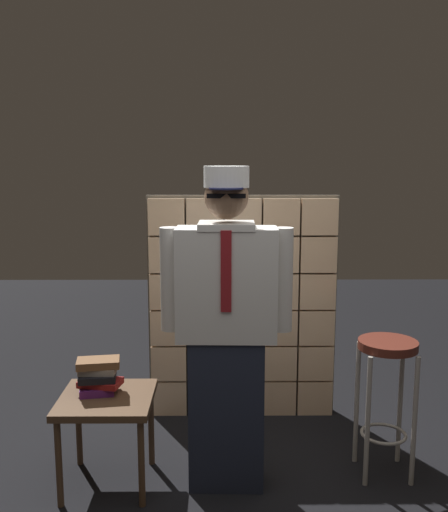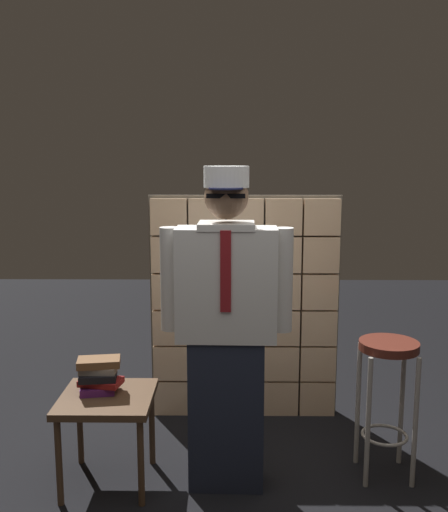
# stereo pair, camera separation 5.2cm
# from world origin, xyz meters

# --- Properties ---
(glass_block_wall) EXTENTS (1.35, 0.10, 1.62)m
(glass_block_wall) POSITION_xyz_m (0.00, 1.29, 0.79)
(glass_block_wall) COLOR #E0B78C
(glass_block_wall) RESTS_ON ground
(standing_person) EXTENTS (0.72, 0.31, 1.81)m
(standing_person) POSITION_xyz_m (-0.12, 0.34, 0.94)
(standing_person) COLOR #1E2333
(standing_person) RESTS_ON ground
(bar_stool) EXTENTS (0.34, 0.34, 0.82)m
(bar_stool) POSITION_xyz_m (0.81, 0.46, 0.61)
(bar_stool) COLOR #592319
(bar_stool) RESTS_ON ground
(side_table) EXTENTS (0.52, 0.52, 0.53)m
(side_table) POSITION_xyz_m (-0.80, 0.35, 0.46)
(side_table) COLOR #513823
(side_table) RESTS_ON ground
(book_stack) EXTENTS (0.27, 0.21, 0.20)m
(book_stack) POSITION_xyz_m (-0.85, 0.40, 0.63)
(book_stack) COLOR #591E66
(book_stack) RESTS_ON side_table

